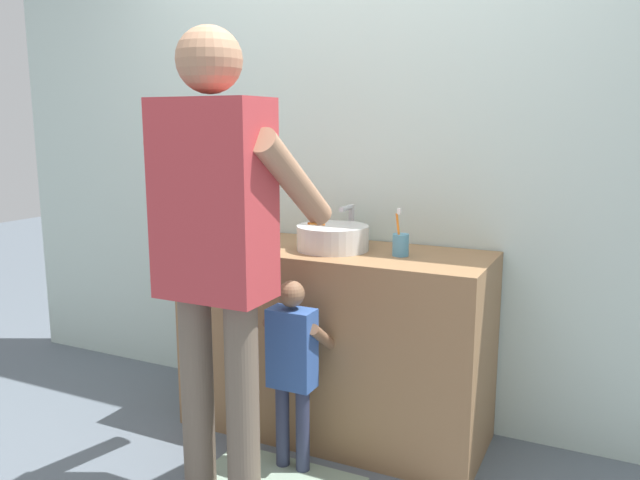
% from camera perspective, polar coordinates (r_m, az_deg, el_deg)
% --- Properties ---
extents(ground_plane, '(14.00, 14.00, 0.00)m').
position_cam_1_polar(ground_plane, '(2.90, -1.37, -19.13)').
color(ground_plane, slate).
extents(back_wall, '(4.40, 0.08, 2.70)m').
position_cam_1_polar(back_wall, '(3.09, 3.86, 8.90)').
color(back_wall, silver).
rests_on(back_wall, ground).
extents(vanity_cabinet, '(1.40, 0.54, 0.88)m').
position_cam_1_polar(vanity_cabinet, '(2.97, 1.28, -9.14)').
color(vanity_cabinet, olive).
rests_on(vanity_cabinet, ground).
extents(sink_basin, '(0.32, 0.32, 0.11)m').
position_cam_1_polar(sink_basin, '(2.82, 1.15, 0.25)').
color(sink_basin, silver).
rests_on(sink_basin, vanity_cabinet).
extents(faucet, '(0.18, 0.14, 0.18)m').
position_cam_1_polar(faucet, '(3.00, 2.75, 1.32)').
color(faucet, '#B7BABF').
rests_on(faucet, vanity_cabinet).
extents(toothbrush_cup, '(0.07, 0.07, 0.21)m').
position_cam_1_polar(toothbrush_cup, '(2.71, 7.28, -0.37)').
color(toothbrush_cup, '#4C8EB2').
rests_on(toothbrush_cup, vanity_cabinet).
extents(child_toddler, '(0.25, 0.25, 0.82)m').
position_cam_1_polar(child_toddler, '(2.61, -2.46, -10.72)').
color(child_toddler, '#2D334C').
rests_on(child_toddler, ground).
extents(adult_parent, '(0.55, 0.57, 1.76)m').
position_cam_1_polar(adult_parent, '(2.30, -9.27, 0.91)').
color(adult_parent, '#6B5B4C').
rests_on(adult_parent, ground).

